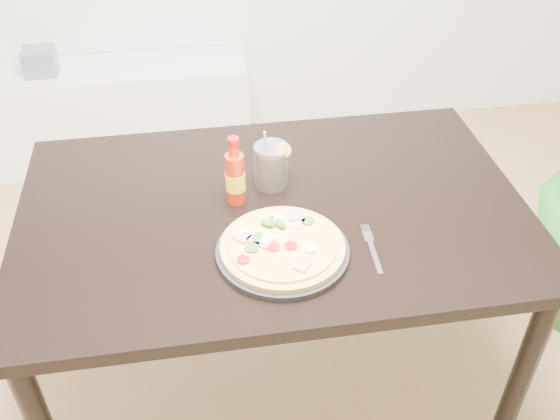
{
  "coord_description": "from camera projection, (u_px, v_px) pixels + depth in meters",
  "views": [
    {
      "loc": [
        -0.38,
        -0.78,
        1.81
      ],
      "look_at": [
        -0.18,
        0.45,
        0.83
      ],
      "focal_mm": 40.0,
      "sensor_mm": 36.0,
      "label": 1
    }
  ],
  "objects": [
    {
      "name": "cola_cup",
      "position": [
        271.0,
        166.0,
        1.77
      ],
      "size": [
        0.1,
        0.1,
        0.19
      ],
      "rotation": [
        0.0,
        0.0,
        -0.26
      ],
      "color": "black",
      "rests_on": "dining_table"
    },
    {
      "name": "cd_stack",
      "position": [
        40.0,
        61.0,
        2.88
      ],
      "size": [
        0.14,
        0.12,
        0.13
      ],
      "color": "slate",
      "rests_on": "media_console"
    },
    {
      "name": "media_console",
      "position": [
        107.0,
        114.0,
        3.12
      ],
      "size": [
        1.4,
        0.34,
        0.5
      ],
      "primitive_type": "cube",
      "color": "white",
      "rests_on": "ground"
    },
    {
      "name": "pizza",
      "position": [
        282.0,
        245.0,
        1.56
      ],
      "size": [
        0.31,
        0.31,
        0.03
      ],
      "color": "tan",
      "rests_on": "plate"
    },
    {
      "name": "plate",
      "position": [
        283.0,
        251.0,
        1.57
      ],
      "size": [
        0.34,
        0.34,
        0.02
      ],
      "primitive_type": "cylinder",
      "color": "black",
      "rests_on": "dining_table"
    },
    {
      "name": "hot_sauce_bottle",
      "position": [
        235.0,
        177.0,
        1.69
      ],
      "size": [
        0.06,
        0.06,
        0.21
      ],
      "rotation": [
        0.0,
        0.0,
        0.1
      ],
      "color": "red",
      "rests_on": "dining_table"
    },
    {
      "name": "fork",
      "position": [
        371.0,
        247.0,
        1.59
      ],
      "size": [
        0.03,
        0.19,
        0.0
      ],
      "rotation": [
        0.0,
        0.0,
        -0.05
      ],
      "color": "silver",
      "rests_on": "dining_table"
    },
    {
      "name": "dining_table",
      "position": [
        273.0,
        229.0,
        1.78
      ],
      "size": [
        1.4,
        0.9,
        0.75
      ],
      "color": "black",
      "rests_on": "ground"
    }
  ]
}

